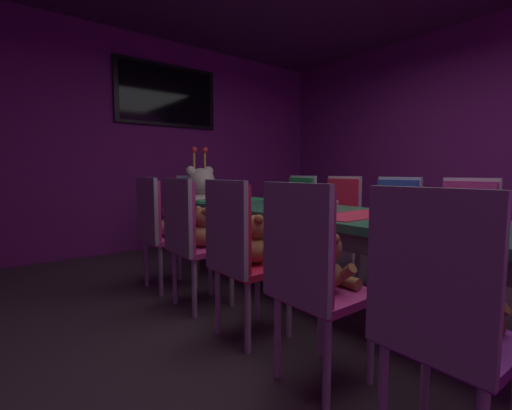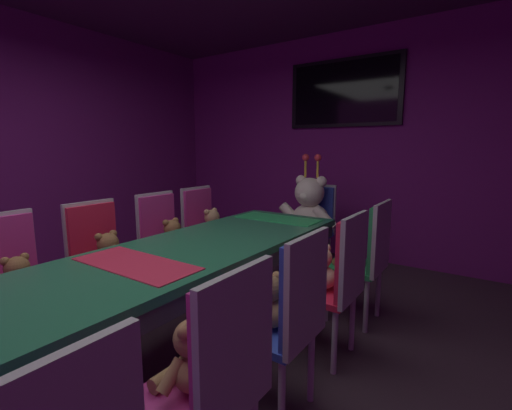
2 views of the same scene
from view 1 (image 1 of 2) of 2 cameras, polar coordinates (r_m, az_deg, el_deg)
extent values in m
plane|color=#3F2D38|center=(2.68, 16.42, -17.50)|extent=(7.90, 7.90, 0.00)
cube|color=#721E72|center=(5.05, -14.44, 9.44)|extent=(5.20, 0.12, 2.80)
cube|color=#721E72|center=(4.85, 35.40, 8.80)|extent=(0.12, 6.40, 2.80)
cube|color=#26724C|center=(2.49, 16.86, -2.13)|extent=(0.90, 3.66, 0.05)
cube|color=#33333F|center=(2.50, 16.82, -3.83)|extent=(0.88, 3.59, 0.10)
cylinder|color=#4C3826|center=(3.96, 0.16, -4.56)|extent=(0.07, 0.07, 0.69)
cylinder|color=#4C3826|center=(3.55, -9.68, -5.82)|extent=(0.07, 0.07, 0.69)
cube|color=#E52D4C|center=(2.48, 16.88, -1.49)|extent=(0.77, 0.32, 0.01)
cube|color=green|center=(3.61, -3.73, 0.83)|extent=(0.77, 0.32, 0.01)
cube|color=purple|center=(1.50, 29.16, -18.61)|extent=(0.40, 0.40, 0.04)
cube|color=purple|center=(1.25, 26.47, -10.10)|extent=(0.05, 0.38, 0.50)
cube|color=#B2B2B7|center=(1.23, 26.02, -10.31)|extent=(0.03, 0.41, 0.55)
cylinder|color=#B2B2B7|center=(1.79, 25.86, -22.57)|extent=(0.04, 0.04, 0.42)
cylinder|color=#B2B2B7|center=(1.54, 19.91, -27.20)|extent=(0.04, 0.04, 0.42)
ellipsoid|color=brown|center=(1.46, 29.35, -14.96)|extent=(0.18, 0.18, 0.15)
sphere|color=brown|center=(1.43, 29.86, -9.75)|extent=(0.15, 0.15, 0.15)
sphere|color=#99663C|center=(1.48, 30.59, -9.75)|extent=(0.06, 0.06, 0.06)
sphere|color=brown|center=(1.43, 27.64, -7.42)|extent=(0.06, 0.06, 0.06)
sphere|color=brown|center=(1.39, 31.86, -7.98)|extent=(0.06, 0.06, 0.06)
cylinder|color=brown|center=(1.52, 26.66, -13.40)|extent=(0.05, 0.13, 0.12)
cylinder|color=brown|center=(1.46, 33.44, -14.56)|extent=(0.05, 0.13, 0.12)
cylinder|color=brown|center=(1.60, 29.34, -15.07)|extent=(0.06, 0.14, 0.06)
cylinder|color=brown|center=(1.57, 32.76, -15.66)|extent=(0.06, 0.14, 0.06)
cube|color=#CC338C|center=(1.79, 11.03, -14.00)|extent=(0.40, 0.40, 0.04)
cube|color=#CC338C|center=(1.59, 6.91, -6.31)|extent=(0.05, 0.38, 0.50)
cube|color=#B2B2B7|center=(1.58, 6.35, -6.42)|extent=(0.03, 0.41, 0.55)
cylinder|color=#B2B2B7|center=(2.08, 10.47, -17.90)|extent=(0.04, 0.04, 0.42)
cylinder|color=#B2B2B7|center=(1.91, 18.14, -20.39)|extent=(0.04, 0.04, 0.42)
cylinder|color=#B2B2B7|center=(1.88, 3.51, -20.56)|extent=(0.04, 0.04, 0.42)
cylinder|color=#B2B2B7|center=(1.68, 11.44, -24.01)|extent=(0.04, 0.04, 0.42)
ellipsoid|color=olive|center=(1.76, 11.09, -10.98)|extent=(0.18, 0.18, 0.14)
sphere|color=olive|center=(1.74, 11.50, -6.83)|extent=(0.14, 0.14, 0.14)
sphere|color=#AE7747|center=(1.78, 12.52, -6.93)|extent=(0.05, 0.05, 0.05)
sphere|color=olive|center=(1.75, 9.88, -4.93)|extent=(0.05, 0.05, 0.05)
sphere|color=olive|center=(1.68, 12.57, -5.41)|extent=(0.05, 0.05, 0.05)
cylinder|color=olive|center=(1.84, 9.74, -9.78)|extent=(0.05, 0.13, 0.12)
cylinder|color=olive|center=(1.73, 14.16, -10.85)|extent=(0.05, 0.13, 0.12)
cylinder|color=olive|center=(1.89, 12.32, -11.39)|extent=(0.06, 0.13, 0.06)
cylinder|color=olive|center=(1.83, 14.62, -11.96)|extent=(0.06, 0.13, 0.06)
cube|color=red|center=(2.22, -0.50, -10.03)|extent=(0.40, 0.40, 0.04)
cube|color=red|center=(2.06, -4.49, -3.58)|extent=(0.05, 0.38, 0.50)
cube|color=#B2B2B7|center=(2.05, -4.99, -3.63)|extent=(0.03, 0.41, 0.55)
cylinder|color=#B2B2B7|center=(2.51, 0.21, -13.73)|extent=(0.04, 0.04, 0.42)
cylinder|color=#B2B2B7|center=(2.28, 5.38, -15.76)|extent=(0.04, 0.04, 0.42)
cylinder|color=#B2B2B7|center=(2.33, -6.21, -15.24)|extent=(0.04, 0.04, 0.42)
cylinder|color=#B2B2B7|center=(2.09, -1.36, -17.78)|extent=(0.04, 0.04, 0.42)
ellipsoid|color=olive|center=(2.20, -0.50, -7.36)|extent=(0.20, 0.20, 0.16)
sphere|color=olive|center=(2.18, -0.14, -3.67)|extent=(0.16, 0.16, 0.16)
sphere|color=#AE7747|center=(2.21, 0.95, -3.84)|extent=(0.06, 0.06, 0.06)
sphere|color=olive|center=(2.21, -1.43, -2.02)|extent=(0.06, 0.06, 0.06)
sphere|color=olive|center=(2.11, 0.46, -2.34)|extent=(0.06, 0.06, 0.06)
cylinder|color=olive|center=(2.29, -1.19, -6.41)|extent=(0.05, 0.14, 0.13)
cylinder|color=olive|center=(2.14, 1.96, -7.25)|extent=(0.05, 0.14, 0.13)
cylinder|color=olive|center=(2.32, 1.24, -7.97)|extent=(0.07, 0.15, 0.07)
cylinder|color=olive|center=(2.25, 2.93, -8.45)|extent=(0.07, 0.15, 0.07)
cube|color=#CC338C|center=(2.74, -8.69, -7.13)|extent=(0.40, 0.40, 0.04)
cube|color=#CC338C|center=(2.61, -12.22, -1.79)|extent=(0.05, 0.38, 0.50)
cube|color=#B2B2B7|center=(2.60, -12.65, -1.82)|extent=(0.03, 0.41, 0.55)
cylinder|color=#B2B2B7|center=(3.00, -7.43, -10.49)|extent=(0.04, 0.04, 0.42)
cylinder|color=#B2B2B7|center=(2.74, -3.96, -12.01)|extent=(0.04, 0.04, 0.42)
cylinder|color=#B2B2B7|center=(2.86, -13.07, -11.40)|extent=(0.04, 0.04, 0.42)
cylinder|color=#B2B2B7|center=(2.59, -10.01, -13.17)|extent=(0.04, 0.04, 0.42)
ellipsoid|color=olive|center=(2.72, -8.72, -4.98)|extent=(0.19, 0.19, 0.15)
sphere|color=olive|center=(2.70, -8.45, -2.07)|extent=(0.15, 0.15, 0.15)
sphere|color=#AE7747|center=(2.73, -7.49, -2.22)|extent=(0.06, 0.06, 0.06)
sphere|color=olive|center=(2.74, -9.36, -0.78)|extent=(0.06, 0.06, 0.06)
sphere|color=olive|center=(2.64, -8.17, -0.99)|extent=(0.06, 0.06, 0.06)
cylinder|color=olive|center=(2.81, -8.97, -4.30)|extent=(0.05, 0.14, 0.13)
cylinder|color=olive|center=(2.65, -6.97, -4.88)|extent=(0.05, 0.14, 0.13)
cylinder|color=olive|center=(2.83, -6.99, -5.60)|extent=(0.07, 0.14, 0.07)
cylinder|color=olive|center=(2.74, -5.90, -5.93)|extent=(0.07, 0.14, 0.07)
cube|color=#CC338C|center=(3.21, -13.79, -5.34)|extent=(0.40, 0.40, 0.04)
cube|color=#CC338C|center=(3.11, -16.94, -0.76)|extent=(0.05, 0.38, 0.50)
cube|color=#B2B2B7|center=(3.10, -17.31, -0.78)|extent=(0.03, 0.41, 0.55)
cylinder|color=#B2B2B7|center=(3.47, -12.36, -8.40)|extent=(0.04, 0.04, 0.42)
cylinder|color=#B2B2B7|center=(3.19, -9.85, -9.58)|extent=(0.04, 0.04, 0.42)
cylinder|color=#B2B2B7|center=(3.35, -17.37, -9.03)|extent=(0.04, 0.04, 0.42)
cylinder|color=#B2B2B7|center=(3.06, -15.23, -10.34)|extent=(0.04, 0.04, 0.42)
ellipsoid|color=tan|center=(3.19, -13.84, -3.46)|extent=(0.20, 0.20, 0.16)
sphere|color=tan|center=(3.18, -13.61, -0.90)|extent=(0.16, 0.16, 0.16)
sphere|color=tan|center=(3.21, -12.73, -1.04)|extent=(0.06, 0.06, 0.06)
sphere|color=tan|center=(3.22, -14.35, 0.23)|extent=(0.06, 0.06, 0.06)
sphere|color=tan|center=(3.12, -13.48, 0.07)|extent=(0.06, 0.06, 0.06)
cylinder|color=tan|center=(3.30, -13.90, -2.90)|extent=(0.05, 0.14, 0.13)
cylinder|color=tan|center=(3.12, -12.42, -3.34)|extent=(0.05, 0.14, 0.13)
cylinder|color=tan|center=(3.30, -12.14, -4.07)|extent=(0.07, 0.15, 0.07)
cylinder|color=tan|center=(3.21, -11.33, -4.33)|extent=(0.07, 0.15, 0.07)
cube|color=#CC338C|center=(3.04, 29.74, -6.51)|extent=(0.40, 0.40, 0.04)
cube|color=#CC338C|center=(3.17, 31.22, -1.19)|extent=(0.05, 0.38, 0.50)
cube|color=#B2B2B7|center=(3.19, 31.36, -1.16)|extent=(0.03, 0.41, 0.55)
cylinder|color=#B2B2B7|center=(3.30, 28.03, -9.65)|extent=(0.04, 0.04, 0.42)
cylinder|color=#B2B2B7|center=(3.19, 33.36, -10.42)|extent=(0.04, 0.04, 0.42)
cylinder|color=#B2B2B7|center=(3.02, 25.49, -10.91)|extent=(0.04, 0.04, 0.42)
cylinder|color=#B2B2B7|center=(2.90, 31.27, -11.86)|extent=(0.04, 0.04, 0.42)
ellipsoid|color=#9E7247|center=(3.03, 29.83, -4.66)|extent=(0.18, 0.18, 0.15)
sphere|color=#9E7247|center=(2.99, 29.83, -2.22)|extent=(0.15, 0.15, 0.15)
sphere|color=tan|center=(2.95, 29.46, -2.52)|extent=(0.05, 0.05, 0.05)
sphere|color=#9E7247|center=(2.98, 30.97, -1.25)|extent=(0.05, 0.05, 0.05)
sphere|color=#9E7247|center=(3.02, 29.04, -1.07)|extent=(0.05, 0.05, 0.05)
cylinder|color=#9E7247|center=(2.96, 31.20, -4.66)|extent=(0.05, 0.13, 0.12)
cylinder|color=#9E7247|center=(3.02, 27.98, -4.29)|extent=(0.05, 0.13, 0.12)
cylinder|color=#9E7247|center=(2.91, 29.77, -6.02)|extent=(0.06, 0.14, 0.06)
cylinder|color=#9E7247|center=(2.94, 28.04, -5.80)|extent=(0.06, 0.14, 0.06)
cube|color=#2D47B2|center=(3.28, 20.21, -5.29)|extent=(0.40, 0.40, 0.04)
cube|color=#2D47B2|center=(3.40, 21.96, -0.40)|extent=(0.05, 0.38, 0.50)
cube|color=#B2B2B7|center=(3.42, 22.14, -0.37)|extent=(0.03, 0.41, 0.55)
cylinder|color=#B2B2B7|center=(3.55, 19.25, -8.28)|extent=(0.04, 0.04, 0.42)
cylinder|color=#B2B2B7|center=(3.39, 23.85, -9.07)|extent=(0.04, 0.04, 0.42)
cylinder|color=#B2B2B7|center=(3.29, 16.18, -9.26)|extent=(0.04, 0.04, 0.42)
cylinder|color=#B2B2B7|center=(3.12, 21.01, -10.21)|extent=(0.04, 0.04, 0.42)
ellipsoid|color=#9E7247|center=(3.27, 20.26, -3.59)|extent=(0.18, 0.18, 0.14)
sphere|color=#9E7247|center=(3.24, 20.19, -1.37)|extent=(0.14, 0.14, 0.14)
sphere|color=tan|center=(3.20, 19.72, -1.63)|extent=(0.05, 0.05, 0.05)
sphere|color=#9E7247|center=(3.22, 21.18, -0.48)|extent=(0.05, 0.05, 0.05)
sphere|color=#9E7247|center=(3.27, 19.57, -0.33)|extent=(0.05, 0.05, 0.05)
cylinder|color=#9E7247|center=(3.19, 21.28, -3.58)|extent=(0.05, 0.13, 0.12)
cylinder|color=#9E7247|center=(3.28, 18.61, -3.25)|extent=(0.05, 0.13, 0.12)
cylinder|color=#9E7247|center=(3.15, 19.84, -4.78)|extent=(0.06, 0.13, 0.06)
cylinder|color=#9E7247|center=(3.20, 18.41, -4.58)|extent=(0.06, 0.13, 0.06)
cube|color=red|center=(3.65, 12.05, -4.01)|extent=(0.40, 0.40, 0.04)
cube|color=red|center=(3.76, 13.90, 0.36)|extent=(0.05, 0.38, 0.50)
cube|color=#B2B2B7|center=(3.78, 14.10, 0.38)|extent=(0.03, 0.41, 0.55)
cylinder|color=#B2B2B7|center=(3.92, 11.70, -6.79)|extent=(0.04, 0.04, 0.42)
cylinder|color=#B2B2B7|center=(3.72, 15.48, -7.52)|extent=(0.04, 0.04, 0.42)
cylinder|color=#B2B2B7|center=(3.68, 8.44, -7.52)|extent=(0.04, 0.04, 0.42)
cylinder|color=#B2B2B7|center=(3.48, 12.30, -8.36)|extent=(0.04, 0.04, 0.42)
ellipsoid|color=beige|center=(3.64, 12.08, -2.44)|extent=(0.18, 0.18, 0.15)
sphere|color=beige|center=(3.61, 11.96, -0.38)|extent=(0.15, 0.15, 0.15)
sphere|color=#FDDCAD|center=(3.57, 11.44, -0.61)|extent=(0.06, 0.06, 0.06)
sphere|color=beige|center=(3.58, 12.82, 0.45)|extent=(0.06, 0.06, 0.06)
sphere|color=beige|center=(3.65, 11.48, 0.57)|extent=(0.06, 0.06, 0.06)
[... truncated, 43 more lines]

